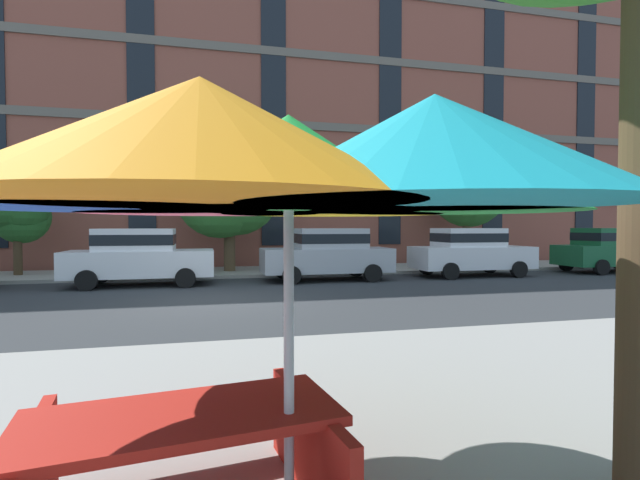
% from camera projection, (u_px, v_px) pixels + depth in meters
% --- Properties ---
extents(ground_plane, '(120.00, 120.00, 0.00)m').
position_uv_depth(ground_plane, '(214.00, 302.00, 11.38)').
color(ground_plane, '#2D3033').
extents(sidewalk_far, '(56.00, 3.60, 0.12)m').
position_uv_depth(sidewalk_far, '(211.00, 272.00, 17.98)').
color(sidewalk_far, '#9E998E').
rests_on(sidewalk_far, ground).
extents(apartment_building, '(44.25, 12.08, 16.00)m').
position_uv_depth(apartment_building, '(209.00, 116.00, 25.69)').
color(apartment_building, '#934C3D').
rests_on(apartment_building, ground).
extents(sedan_white, '(4.40, 1.98, 1.78)m').
position_uv_depth(sedan_white, '(139.00, 255.00, 14.41)').
color(sedan_white, silver).
rests_on(sedan_white, ground).
extents(sedan_silver, '(4.40, 1.98, 1.78)m').
position_uv_depth(sedan_silver, '(328.00, 253.00, 15.86)').
color(sedan_silver, '#A8AAB2').
rests_on(sedan_silver, ground).
extents(sedan_white_midblock, '(4.40, 1.98, 1.78)m').
position_uv_depth(sedan_white_midblock, '(470.00, 251.00, 17.16)').
color(sedan_white_midblock, silver).
rests_on(sedan_white_midblock, ground).
extents(sedan_green, '(4.40, 1.98, 1.78)m').
position_uv_depth(sedan_green, '(610.00, 249.00, 18.67)').
color(sedan_green, '#195933').
rests_on(sedan_green, ground).
extents(street_tree_left, '(2.40, 2.34, 3.88)m').
position_uv_depth(street_tree_left, '(17.00, 206.00, 16.46)').
color(street_tree_left, '#4C3823').
rests_on(street_tree_left, ground).
extents(street_tree_middle, '(4.05, 3.76, 5.19)m').
position_uv_depth(street_tree_middle, '(230.00, 190.00, 17.97)').
color(street_tree_middle, brown).
rests_on(street_tree_middle, ground).
extents(street_tree_right, '(3.60, 3.60, 5.33)m').
position_uv_depth(street_tree_right, '(467.00, 184.00, 20.35)').
color(street_tree_right, brown).
rests_on(street_tree_right, ground).
extents(patio_umbrella, '(3.60, 3.34, 2.49)m').
position_uv_depth(patio_umbrella, '(289.00, 169.00, 2.64)').
color(patio_umbrella, silver).
rests_on(patio_umbrella, ground).
extents(picnic_table, '(1.99, 1.75, 0.77)m').
position_uv_depth(picnic_table, '(183.00, 461.00, 2.69)').
color(picnic_table, red).
rests_on(picnic_table, ground).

